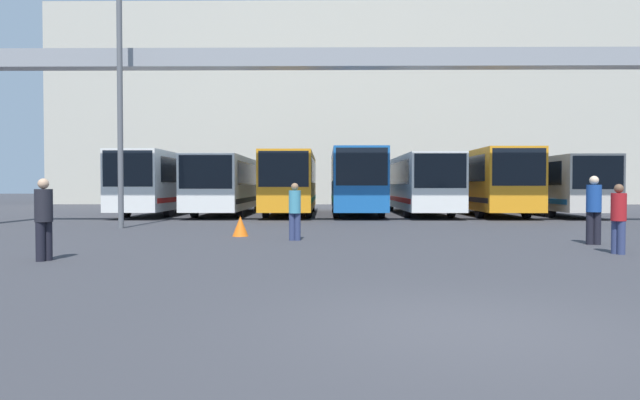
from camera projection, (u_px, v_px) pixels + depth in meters
ground_plane at (469, 329)px, 6.25m from camera, size 200.00×200.00×0.00m
building_backdrop at (343, 112)px, 52.77m from camera, size 49.89×12.00×16.72m
overhead_gantry at (367, 77)px, 22.02m from camera, size 31.29×0.80×6.81m
bus_slot_0 at (167, 180)px, 31.42m from camera, size 2.45×12.40×3.23m
bus_slot_1 at (229, 182)px, 31.38m from camera, size 2.61×12.39×3.02m
bus_slot_2 at (291, 180)px, 30.75m from camera, size 2.46×11.20×3.20m
bus_slot_3 at (356, 179)px, 30.12m from camera, size 2.52×10.01×3.34m
bus_slot_4 at (418, 182)px, 31.31m from camera, size 2.53×12.47×3.08m
bus_slot_5 at (487, 179)px, 30.13m from camera, size 2.60×10.19×3.31m
bus_slot_6 at (545, 183)px, 31.01m from camera, size 2.46×12.02×2.98m
pedestrian_mid_right at (44, 217)px, 11.84m from camera, size 0.36×0.36×1.72m
pedestrian_mid_left at (594, 208)px, 15.10m from camera, size 0.38×0.38×1.83m
pedestrian_near_left at (295, 210)px, 16.24m from camera, size 0.34×0.34×1.64m
pedestrian_near_right at (619, 217)px, 13.02m from camera, size 0.33×0.33×1.60m
traffic_cone at (240, 226)px, 17.60m from camera, size 0.50×0.50×0.63m
lamp_post at (120, 93)px, 20.75m from camera, size 0.36×0.36×9.14m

